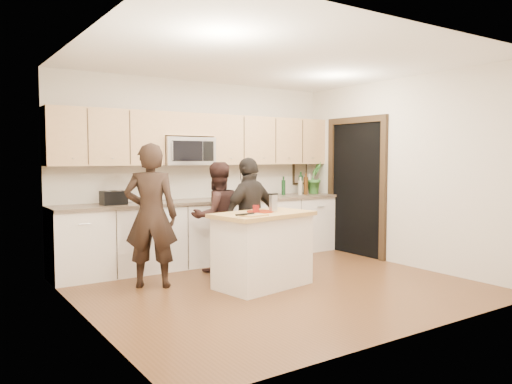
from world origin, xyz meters
TOP-DOWN VIEW (x-y plane):
  - floor at (0.00, 0.00)m, footprint 4.50×4.50m
  - room_shell at (0.00, 0.00)m, footprint 4.52×4.02m
  - back_cabinetry at (0.00, 1.69)m, footprint 4.50×0.66m
  - upper_cabinetry at (0.03, 1.83)m, footprint 4.50×0.33m
  - microwave at (-0.31, 1.80)m, footprint 0.76×0.41m
  - doorway at (2.23, 0.90)m, footprint 0.06×1.25m
  - framed_picture at (1.95, 1.98)m, footprint 0.30×0.03m
  - dish_towel at (-0.95, 1.50)m, footprint 0.34×0.60m
  - island at (-0.13, 0.10)m, footprint 1.30×0.89m
  - red_plate at (-0.14, 0.15)m, footprint 0.32×0.32m
  - box_grater at (0.00, 0.07)m, footprint 0.10×0.06m
  - drink_glass at (-0.28, 0.03)m, footprint 0.08×0.08m
  - cutting_board at (-0.41, -0.14)m, footprint 0.31×0.24m
  - tongs at (-0.53, -0.12)m, footprint 0.27×0.07m
  - knife at (-0.41, -0.13)m, footprint 0.21×0.06m
  - toaster at (-1.44, 1.67)m, footprint 0.31×0.24m
  - bottle_cluster at (1.78, 1.72)m, footprint 0.65×0.18m
  - orchid at (2.05, 1.72)m, footprint 0.38×0.37m
  - woman_left at (-1.26, 0.82)m, footprint 0.75×0.68m
  - woman_center at (-0.20, 1.11)m, footprint 0.76×0.61m
  - woman_right at (0.04, 0.65)m, footprint 0.98×0.59m

SIDE VIEW (x-z plane):
  - floor at x=0.00m, z-range 0.00..0.00m
  - island at x=-0.13m, z-range 0.00..0.90m
  - back_cabinetry at x=0.00m, z-range 0.00..0.94m
  - woman_center at x=-0.20m, z-range 0.00..1.50m
  - woman_right at x=0.04m, z-range 0.00..1.56m
  - dish_towel at x=-0.95m, z-range 0.56..1.04m
  - woman_left at x=-1.26m, z-range 0.00..1.73m
  - red_plate at x=-0.14m, z-range 0.90..0.92m
  - cutting_board at x=-0.41m, z-range 0.90..0.92m
  - knife at x=-0.41m, z-range 0.92..0.92m
  - tongs at x=-0.53m, z-range 0.92..0.93m
  - drink_glass at x=-0.28m, z-range 0.90..1.00m
  - box_grater at x=0.00m, z-range 0.92..1.13m
  - toaster at x=-1.44m, z-range 0.94..1.12m
  - bottle_cluster at x=1.78m, z-range 0.92..1.30m
  - doorway at x=2.23m, z-range 0.06..2.26m
  - orchid at x=2.05m, z-range 0.94..1.48m
  - framed_picture at x=1.95m, z-range 1.09..1.47m
  - microwave at x=-0.31m, z-range 1.45..1.85m
  - room_shell at x=0.00m, z-range 0.38..3.09m
  - upper_cabinetry at x=0.03m, z-range 1.47..2.22m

